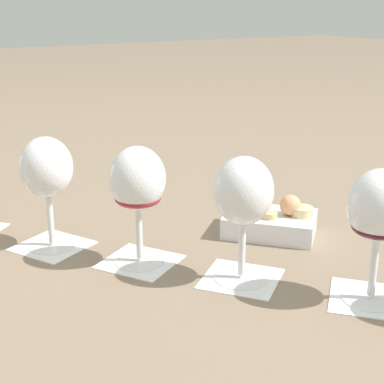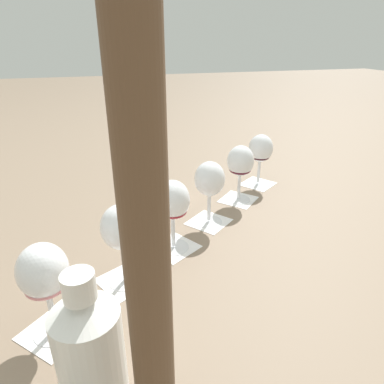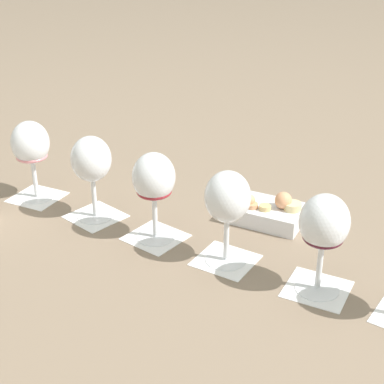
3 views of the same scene
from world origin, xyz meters
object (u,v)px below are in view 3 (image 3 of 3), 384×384
(wine_glass_0, at_px, (31,147))
(wine_glass_4, at_px, (324,227))
(wine_glass_1, at_px, (91,163))
(wine_glass_3, at_px, (227,202))
(snack_dish, at_px, (268,212))
(wine_glass_2, at_px, (154,181))

(wine_glass_0, distance_m, wine_glass_4, 0.64)
(wine_glass_1, xyz_separation_m, wine_glass_3, (0.18, -0.24, -0.00))
(wine_glass_0, xyz_separation_m, wine_glass_4, (0.39, -0.51, -0.00))
(wine_glass_0, xyz_separation_m, snack_dish, (0.42, -0.27, -0.10))
(wine_glass_0, relative_size, snack_dish, 1.00)
(wine_glass_0, height_order, wine_glass_1, same)
(wine_glass_1, xyz_separation_m, wine_glass_2, (0.09, -0.12, 0.00))
(wine_glass_3, bearing_deg, wine_glass_1, 127.16)
(wine_glass_2, relative_size, wine_glass_4, 1.00)
(wine_glass_2, height_order, snack_dish, wine_glass_2)
(wine_glass_2, relative_size, snack_dish, 1.00)
(wine_glass_3, height_order, snack_dish, wine_glass_3)
(wine_glass_3, distance_m, wine_glass_4, 0.17)
(wine_glass_0, height_order, wine_glass_3, same)
(wine_glass_0, relative_size, wine_glass_3, 1.00)
(wine_glass_3, xyz_separation_m, snack_dish, (0.14, 0.10, -0.10))
(wine_glass_1, bearing_deg, wine_glass_4, -52.22)
(wine_glass_0, distance_m, snack_dish, 0.51)
(wine_glass_4, bearing_deg, snack_dish, 83.04)
(wine_glass_2, xyz_separation_m, wine_glass_3, (0.09, -0.12, -0.00))
(wine_glass_1, relative_size, snack_dish, 1.00)
(wine_glass_2, height_order, wine_glass_4, same)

